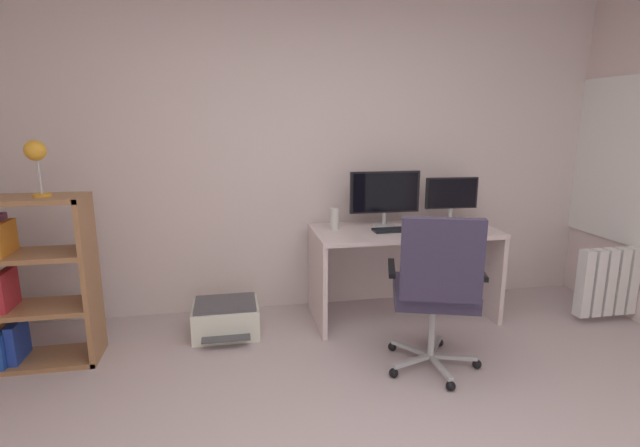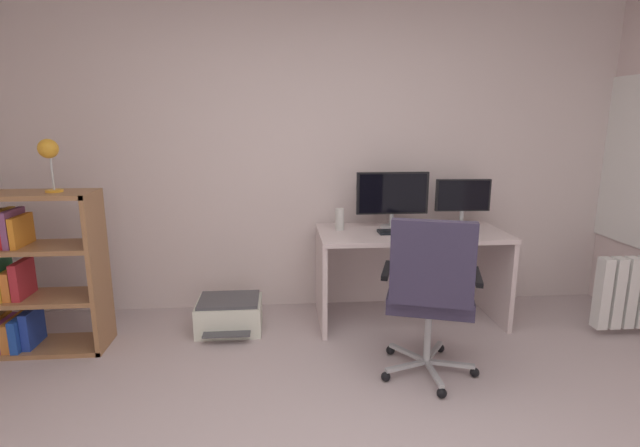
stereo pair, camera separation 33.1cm
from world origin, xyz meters
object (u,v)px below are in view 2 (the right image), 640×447
object	(u,v)px
monitor_main	(392,195)
desk_lamp	(49,153)
desktop_speaker	(340,219)
monitor_secondary	(463,198)
computer_mouse	(433,230)
desk	(410,255)
keyboard	(400,232)
printer	(230,314)
office_chair	(430,289)
bookshelf	(28,276)

from	to	relation	value
monitor_main	desk_lamp	bearing A→B (deg)	-170.40
desktop_speaker	monitor_secondary	bearing A→B (deg)	2.72
computer_mouse	desktop_speaker	distance (m)	0.72
desk	monitor_secondary	world-z (taller)	monitor_secondary
monitor_secondary	computer_mouse	xyz separation A→B (m)	(-0.30, -0.18, -0.22)
desk	monitor_secondary	xyz separation A→B (m)	(0.45, 0.13, 0.43)
monitor_secondary	desk_lamp	xyz separation A→B (m)	(-2.96, -0.40, 0.41)
monitor_main	desk_lamp	distance (m)	2.45
keyboard	computer_mouse	size ratio (longest dim) A/B	3.40
monitor_main	printer	world-z (taller)	monitor_main
keyboard	office_chair	bearing A→B (deg)	-93.31
desk	desk_lamp	distance (m)	2.66
monitor_secondary	desk_lamp	size ratio (longest dim) A/B	1.26
keyboard	printer	size ratio (longest dim) A/B	0.70
desktop_speaker	desk_lamp	distance (m)	2.07
computer_mouse	printer	size ratio (longest dim) A/B	0.21
desk	office_chair	bearing A→B (deg)	-97.87
bookshelf	monitor_secondary	bearing A→B (deg)	7.17
office_chair	desk_lamp	xyz separation A→B (m)	(-2.39, 0.63, 0.78)
printer	desktop_speaker	bearing A→B (deg)	10.31
monitor_secondary	desk_lamp	distance (m)	3.02
computer_mouse	monitor_secondary	bearing A→B (deg)	15.41
bookshelf	keyboard	bearing A→B (deg)	4.59
computer_mouse	printer	world-z (taller)	computer_mouse
computer_mouse	bookshelf	distance (m)	2.92
desk	monitor_secondary	size ratio (longest dim) A/B	3.28
desk_lamp	keyboard	bearing A→B (deg)	5.06
monitor_secondary	desk	bearing A→B (deg)	-163.68
monitor_main	bookshelf	size ratio (longest dim) A/B	0.51
monitor_main	computer_mouse	bearing A→B (deg)	-32.51
keyboard	desktop_speaker	world-z (taller)	desktop_speaker
keyboard	desktop_speaker	distance (m)	0.48
desktop_speaker	printer	size ratio (longest dim) A/B	0.35
desktop_speaker	computer_mouse	bearing A→B (deg)	-10.54
monitor_main	printer	distance (m)	1.58
desktop_speaker	printer	bearing A→B (deg)	-169.69
desk_lamp	computer_mouse	bearing A→B (deg)	4.81
keyboard	computer_mouse	xyz separation A→B (m)	(0.26, 0.01, 0.01)
bookshelf	printer	bearing A→B (deg)	8.44
desk	printer	bearing A→B (deg)	-177.05
office_chair	desk	bearing A→B (deg)	82.13
desk_lamp	printer	distance (m)	1.68
desk	desk_lamp	xyz separation A→B (m)	(-2.51, -0.27, 0.84)
monitor_main	computer_mouse	world-z (taller)	monitor_main
desktop_speaker	bookshelf	bearing A→B (deg)	-170.82
printer	office_chair	bearing A→B (deg)	-32.54
computer_mouse	desk	bearing A→B (deg)	147.34
keyboard	bookshelf	bearing A→B (deg)	-177.09
desktop_speaker	desk_lamp	size ratio (longest dim) A/B	0.49
monitor_main	office_chair	world-z (taller)	monitor_main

